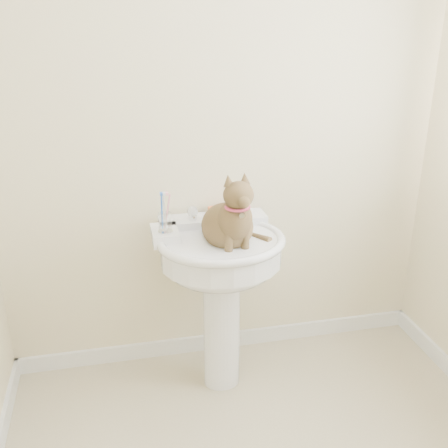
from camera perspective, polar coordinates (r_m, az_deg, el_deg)
wall_back at (r=2.53m, az=-0.19°, el=10.72°), size 2.20×0.00×2.50m
baseboard_back at (r=3.00m, az=-0.11°, el=-12.53°), size 2.20×0.02×0.09m
pedestal_sink at (r=2.44m, az=-0.37°, el=-4.64°), size 0.60×0.59×0.83m
faucet at (r=2.49m, az=-1.05°, el=1.38°), size 0.28×0.12×0.14m
soap_bar at (r=2.58m, az=-0.62°, el=1.55°), size 0.10×0.07×0.03m
toothbrush_cup at (r=2.35m, az=-6.43°, el=0.21°), size 0.07×0.07×0.19m
cat at (r=2.31m, az=0.66°, el=0.24°), size 0.25×0.32×0.47m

